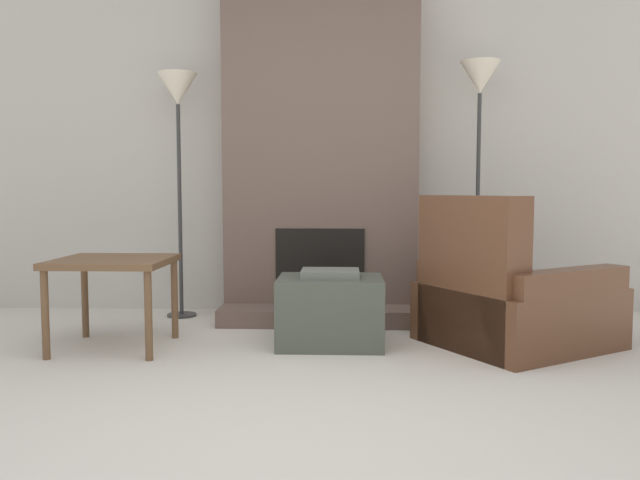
{
  "coord_description": "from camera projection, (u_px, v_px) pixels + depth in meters",
  "views": [
    {
      "loc": [
        0.18,
        -2.32,
        0.99
      ],
      "look_at": [
        0.0,
        2.35,
        0.61
      ],
      "focal_mm": 35.0,
      "sensor_mm": 36.0,
      "label": 1
    }
  ],
  "objects": [
    {
      "name": "side_table",
      "position": [
        113.0,
        270.0,
        3.86
      ],
      "size": [
        0.69,
        0.64,
        0.56
      ],
      "color": "brown",
      "rests_on": "ground_plane"
    },
    {
      "name": "ottoman",
      "position": [
        330.0,
        310.0,
        3.96
      ],
      "size": [
        0.66,
        0.51,
        0.48
      ],
      "color": "#474C42",
      "rests_on": "ground_plane"
    },
    {
      "name": "ground_plane",
      "position": [
        296.0,
        446.0,
        2.4
      ],
      "size": [
        24.0,
        24.0,
        0.0
      ],
      "primitive_type": "plane",
      "color": "beige"
    },
    {
      "name": "fireplace",
      "position": [
        321.0,
        156.0,
        4.83
      ],
      "size": [
        1.47,
        0.73,
        2.6
      ],
      "color": "brown",
      "rests_on": "ground_plane"
    },
    {
      "name": "floor_lamp_left",
      "position": [
        178.0,
        106.0,
        4.76
      ],
      "size": [
        0.3,
        0.3,
        1.88
      ],
      "color": "#333333",
      "rests_on": "ground_plane"
    },
    {
      "name": "floor_lamp_right",
      "position": [
        480.0,
        96.0,
        4.66
      ],
      "size": [
        0.3,
        0.3,
        1.94
      ],
      "color": "#333333",
      "rests_on": "ground_plane"
    },
    {
      "name": "armchair",
      "position": [
        507.0,
        303.0,
        3.94
      ],
      "size": [
        1.34,
        1.32,
        0.95
      ],
      "rotation": [
        0.0,
        0.0,
        2.13
      ],
      "color": "brown",
      "rests_on": "ground_plane"
    },
    {
      "name": "wall_back",
      "position": [
        322.0,
        151.0,
        5.07
      ],
      "size": [
        6.85,
        0.06,
        2.6
      ],
      "primitive_type": "cube",
      "color": "#BCB7AD",
      "rests_on": "ground_plane"
    }
  ]
}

